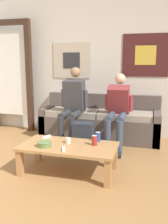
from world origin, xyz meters
TOP-DOWN VIEW (x-y plane):
  - wall_back at (0.00, 3.01)m, footprint 10.00×0.07m
  - door_frame at (-1.89, 2.79)m, footprint 1.00×0.10m
  - couch at (0.00, 2.67)m, footprint 2.10×0.67m
  - coffee_table at (-0.08, 1.16)m, footprint 1.19×0.62m
  - person_seated_adult at (-0.40, 2.31)m, footprint 0.47×0.80m
  - person_seated_teen at (0.36, 2.32)m, footprint 0.47×0.90m
  - backpack at (-0.09, 1.88)m, footprint 0.31×0.23m
  - ceramic_bowl at (-0.35, 1.03)m, footprint 0.18×0.18m
  - pillar_candle at (-0.11, 1.23)m, footprint 0.06×0.06m
  - drink_can_blue at (0.24, 1.40)m, footprint 0.07×0.07m
  - drink_can_red at (0.23, 1.24)m, footprint 0.07×0.07m
  - game_controller_near_left at (-0.08, 0.98)m, footprint 0.08×0.15m
  - game_controller_near_right at (-0.47, 1.37)m, footprint 0.08×0.15m

SIDE VIEW (x-z plane):
  - backpack at x=-0.09m, z-range -0.01..0.46m
  - couch at x=0.00m, z-range -0.10..0.67m
  - coffee_table at x=-0.08m, z-range 0.12..0.48m
  - game_controller_near_left at x=-0.08m, z-range 0.36..0.38m
  - game_controller_near_right at x=-0.47m, z-range 0.36..0.38m
  - pillar_candle at x=-0.11m, z-range 0.35..0.43m
  - ceramic_bowl at x=-0.35m, z-range 0.36..0.42m
  - drink_can_blue at x=0.24m, z-range 0.36..0.48m
  - drink_can_red at x=0.23m, z-range 0.36..0.48m
  - person_seated_teen at x=0.36m, z-range 0.05..1.23m
  - person_seated_adult at x=-0.40m, z-range 0.05..1.33m
  - door_frame at x=-1.89m, z-range 0.12..2.27m
  - wall_back at x=0.00m, z-range 0.00..2.55m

